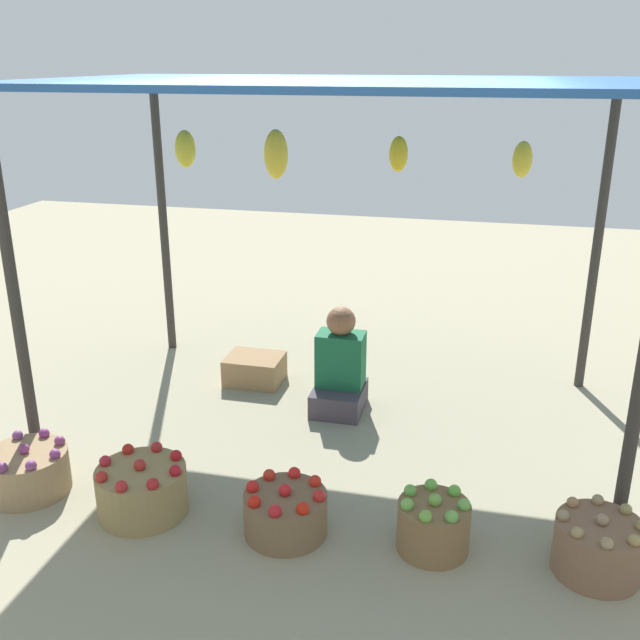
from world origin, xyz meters
The scene contains 9 objects.
ground_plane centered at (0.00, 0.00, 0.00)m, with size 14.00×14.00×0.00m, color #9D9578.
market_stall_structure centered at (-0.01, 0.00, 2.15)m, with size 3.76×2.33×2.31m.
vendor_person centered at (-0.03, 0.19, 0.30)m, with size 0.36×0.44×0.78m.
basket_purple_onions centered at (-1.60, -1.30, 0.13)m, with size 0.48×0.48×0.31m.
basket_red_apples centered at (-0.84, -1.34, 0.14)m, with size 0.51×0.51×0.34m.
basket_red_tomatoes centered at (0.00, -1.33, 0.13)m, with size 0.45×0.45×0.30m.
basket_green_apples centered at (0.79, -1.28, 0.14)m, with size 0.38×0.38×0.33m.
basket_potatoes centered at (1.60, -1.27, 0.15)m, with size 0.44×0.44×0.33m.
wooden_crate_near_vendor centered at (-0.78, 0.49, 0.11)m, with size 0.44×0.35×0.22m, color #9D764D.
Camera 1 is at (0.96, -4.51, 2.44)m, focal length 40.60 mm.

